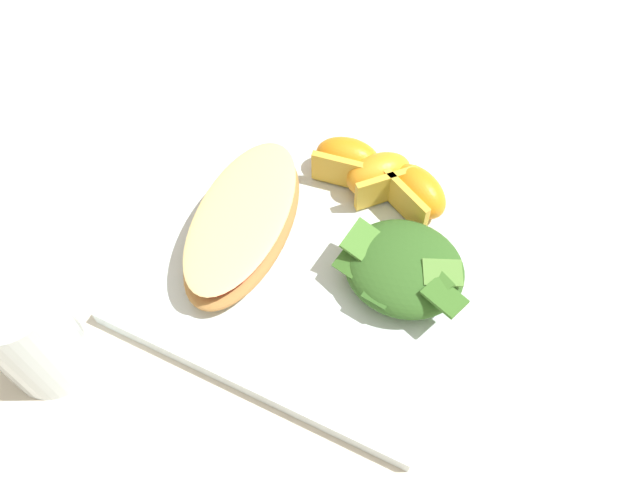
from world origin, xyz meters
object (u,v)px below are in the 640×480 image
(orange_wedge_rear, at_px, (347,160))
(drinking_clear_cup, at_px, (31,334))
(cheesy_pizza_bread, at_px, (243,223))
(white_plate, at_px, (320,251))
(orange_wedge_front, at_px, (416,192))
(green_salad_pile, at_px, (405,266))
(orange_wedge_middle, at_px, (379,176))

(orange_wedge_rear, xyz_separation_m, drinking_clear_cup, (0.14, 0.27, 0.02))
(cheesy_pizza_bread, distance_m, drinking_clear_cup, 0.19)
(drinking_clear_cup, bearing_deg, cheesy_pizza_bread, -117.39)
(white_plate, distance_m, orange_wedge_rear, 0.09)
(cheesy_pizza_bread, distance_m, orange_wedge_front, 0.15)
(orange_wedge_front, height_order, drinking_clear_cup, drinking_clear_cup)
(white_plate, bearing_deg, drinking_clear_cup, 50.74)
(green_salad_pile, distance_m, orange_wedge_rear, 0.12)
(white_plate, bearing_deg, green_salad_pile, -178.80)
(white_plate, xyz_separation_m, orange_wedge_middle, (-0.02, -0.08, 0.03))
(white_plate, relative_size, drinking_clear_cup, 2.61)
(cheesy_pizza_bread, distance_m, orange_wedge_rear, 0.11)
(white_plate, distance_m, drinking_clear_cup, 0.24)
(cheesy_pizza_bread, bearing_deg, drinking_clear_cup, 62.61)
(cheesy_pizza_bread, relative_size, orange_wedge_rear, 2.75)
(drinking_clear_cup, bearing_deg, orange_wedge_middle, -123.19)
(white_plate, xyz_separation_m, drinking_clear_cup, (0.15, 0.18, 0.05))
(orange_wedge_middle, bearing_deg, drinking_clear_cup, 56.81)
(cheesy_pizza_bread, relative_size, drinking_clear_cup, 1.65)
(green_salad_pile, bearing_deg, orange_wedge_middle, -54.12)
(orange_wedge_middle, distance_m, orange_wedge_rear, 0.03)
(drinking_clear_cup, bearing_deg, orange_wedge_rear, -117.42)
(cheesy_pizza_bread, relative_size, orange_wedge_middle, 2.60)
(green_salad_pile, xyz_separation_m, drinking_clear_cup, (0.23, 0.18, 0.02))
(orange_wedge_front, bearing_deg, cheesy_pizza_bread, 37.55)
(orange_wedge_front, distance_m, orange_wedge_middle, 0.04)
(cheesy_pizza_bread, xyz_separation_m, orange_wedge_front, (-0.12, -0.09, 0.00))
(green_salad_pile, height_order, orange_wedge_front, green_salad_pile)
(green_salad_pile, relative_size, orange_wedge_rear, 1.74)
(orange_wedge_front, distance_m, orange_wedge_rear, 0.07)
(green_salad_pile, bearing_deg, drinking_clear_cup, 39.27)
(orange_wedge_middle, bearing_deg, green_salad_pile, 125.88)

